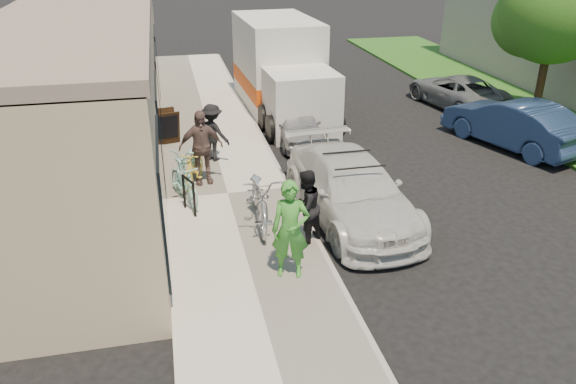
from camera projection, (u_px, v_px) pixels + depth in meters
ground at (343, 251)px, 11.52m from camera, size 120.00×120.00×0.00m
sidewalk at (228, 196)px, 13.75m from camera, size 3.00×34.00×0.15m
curb at (289, 190)px, 14.06m from camera, size 0.12×34.00×0.13m
storefront at (96, 73)px, 16.66m from camera, size 3.60×20.00×4.22m
bike_rack at (189, 192)px, 12.59m from camera, size 0.26×0.56×0.84m
sandwich_board at (168, 127)px, 16.71m from camera, size 0.75×0.76×1.01m
sedan_white at (351, 189)px, 12.60m from camera, size 2.32×5.01×1.46m
sedan_silver at (297, 125)px, 17.24m from camera, size 1.46×3.28×1.10m
moving_truck at (281, 72)px, 19.83m from camera, size 2.67×6.59×3.19m
far_car_blue at (513, 123)px, 16.80m from camera, size 2.86×4.67×1.45m
far_car_gray at (457, 91)px, 20.71m from camera, size 2.61×4.53×1.19m
median_tree at (553, 12)px, 17.89m from camera, size 3.53×3.53×5.41m
tandem_bike at (260, 196)px, 12.12m from camera, size 0.94×2.39×1.23m
woman_rider at (290, 230)px, 10.10m from camera, size 0.78×0.62×1.88m
man_standing at (305, 207)px, 11.30m from camera, size 0.96×0.93×1.56m
cruiser_bike_a at (184, 182)px, 13.11m from camera, size 0.96×1.70×0.98m
cruiser_bike_b at (189, 162)px, 14.28m from camera, size 1.29×1.92×0.95m
cruiser_bike_c at (194, 167)px, 14.02m from camera, size 0.95×1.62×0.94m
bystander_a at (212, 133)px, 15.38m from camera, size 1.16×1.13×1.59m
bystander_b at (201, 147)px, 13.91m from camera, size 1.16×0.59×1.89m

